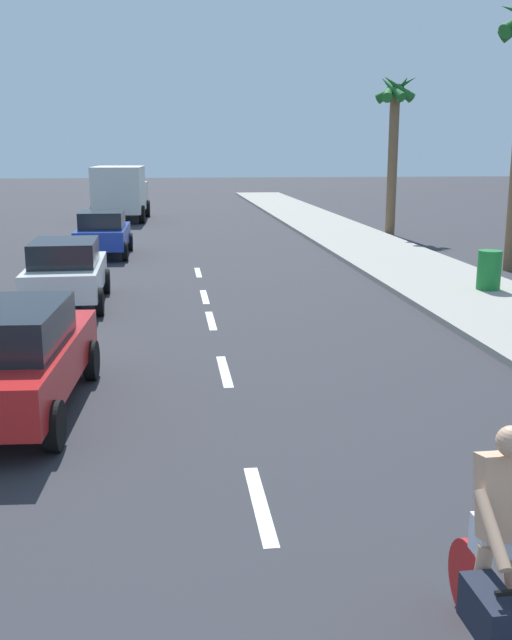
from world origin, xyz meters
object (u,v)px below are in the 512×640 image
object	(u,v)px
parked_car_white	(66,271)
trash_bin_far	(489,270)
parked_car_blue	(103,232)
delivery_truck	(121,191)
cyclist	(499,563)
parked_car_red	(7,356)
palm_tree_distant	(394,118)

from	to	relation	value
parked_car_white	trash_bin_far	xyz separation A→B (m)	(10.55, 0.05, -0.20)
parked_car_blue	delivery_truck	size ratio (longest dim) A/B	0.62
parked_car_blue	trash_bin_far	distance (m)	13.34
trash_bin_far	cyclist	bearing A→B (deg)	-113.73
parked_car_red	cyclist	bearing A→B (deg)	-49.07
delivery_truck	trash_bin_far	bearing A→B (deg)	-61.91
parked_car_red	delivery_truck	bearing A→B (deg)	93.62
parked_car_blue	delivery_truck	distance (m)	13.56
parked_car_white	palm_tree_distant	world-z (taller)	palm_tree_distant
parked_car_blue	parked_car_white	bearing A→B (deg)	-90.45
parked_car_blue	trash_bin_far	bearing A→B (deg)	-38.17
cyclist	delivery_truck	world-z (taller)	delivery_truck
cyclist	parked_car_white	bearing A→B (deg)	-72.11
parked_car_red	trash_bin_far	xyz separation A→B (m)	(10.40, 7.57, -0.20)
cyclist	delivery_truck	xyz separation A→B (m)	(-4.61, 35.36, 0.67)
cyclist	parked_car_white	distance (m)	14.16
parked_car_red	trash_bin_far	world-z (taller)	parked_car_red
trash_bin_far	palm_tree_distant	bearing A→B (deg)	83.77
parked_car_blue	palm_tree_distant	bearing A→B (deg)	23.95
parked_car_red	parked_car_white	bearing A→B (deg)	94.55
parked_car_blue	palm_tree_distant	xyz separation A→B (m)	(11.83, 5.05, 4.10)
parked_car_red	palm_tree_distant	world-z (taller)	palm_tree_distant
parked_car_blue	delivery_truck	bearing A→B (deg)	91.45
parked_car_red	palm_tree_distant	bearing A→B (deg)	63.95
parked_car_white	trash_bin_far	size ratio (longest dim) A/B	3.99
cyclist	trash_bin_far	world-z (taller)	cyclist
cyclist	palm_tree_distant	distance (m)	28.16
parked_car_white	parked_car_blue	distance (m)	8.45
parked_car_red	parked_car_blue	xyz separation A→B (m)	(0.04, 15.96, -0.00)
delivery_truck	parked_car_blue	bearing A→B (deg)	-86.89
parked_car_white	palm_tree_distant	distance (m)	18.53
parked_car_blue	trash_bin_far	xyz separation A→B (m)	(10.36, -8.39, -0.20)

